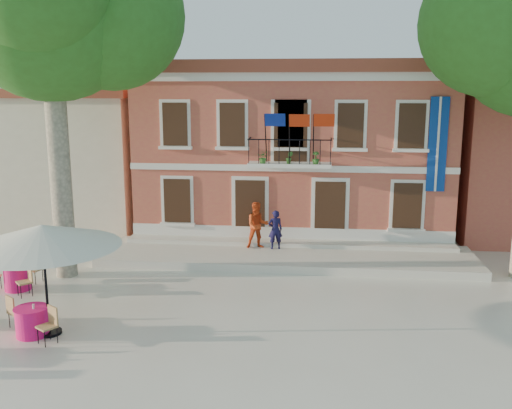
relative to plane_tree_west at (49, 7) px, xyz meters
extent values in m
plane|color=beige|center=(5.53, -1.78, -8.95)|extent=(90.00, 90.00, 0.00)
cube|color=#B55F41|center=(7.53, 8.22, -5.45)|extent=(13.00, 8.00, 7.00)
cube|color=brown|center=(7.53, 8.22, -1.70)|extent=(13.50, 8.50, 0.50)
cube|color=silver|center=(7.53, 4.27, -2.10)|extent=(13.30, 0.35, 0.35)
cube|color=silver|center=(7.53, 3.77, -5.45)|extent=(3.20, 0.90, 0.15)
cube|color=black|center=(7.53, 3.37, -4.45)|extent=(3.20, 0.04, 0.04)
cube|color=navy|center=(13.13, 4.16, -4.65)|extent=(0.70, 0.05, 3.60)
cube|color=navy|center=(6.63, 3.02, -3.70)|extent=(0.76, 0.27, 0.47)
cube|color=#B9280C|center=(7.53, 3.02, -3.70)|extent=(0.76, 0.29, 0.47)
cube|color=#B9280C|center=(8.43, 3.02, -3.70)|extent=(0.76, 0.27, 0.47)
imported|color=#26591E|center=(6.53, 3.47, -5.13)|extent=(0.43, 0.37, 0.48)
imported|color=#26591E|center=(7.53, 3.47, -5.13)|extent=(0.26, 0.21, 0.48)
imported|color=#26591E|center=(8.53, 3.47, -5.13)|extent=(0.27, 0.27, 0.48)
cube|color=beige|center=(-3.97, 9.22, -5.95)|extent=(9.00, 9.00, 6.00)
cube|color=brown|center=(-3.97, 9.22, -2.75)|extent=(9.40, 9.40, 0.40)
cube|color=silver|center=(7.53, 2.62, -8.80)|extent=(14.00, 3.40, 0.30)
cylinder|color=#A59E84|center=(0.00, 0.00, -5.09)|extent=(0.71, 0.71, 7.71)
sphere|color=#26561A|center=(0.00, 0.00, 0.08)|extent=(6.17, 6.17, 6.17)
cylinder|color=black|center=(1.63, -4.69, -8.91)|extent=(0.63, 0.63, 0.08)
cylinder|color=black|center=(1.63, -4.69, -7.63)|extent=(0.07, 0.07, 2.64)
cone|color=silver|center=(1.63, -4.69, -6.26)|extent=(4.01, 4.01, 0.58)
imported|color=#121035|center=(7.04, 3.11, -7.89)|extent=(0.63, 0.48, 1.52)
imported|color=#C73F17|center=(6.34, 3.16, -7.74)|extent=(1.04, 0.91, 1.81)
cylinder|color=#F2165E|center=(1.25, -4.83, -8.57)|extent=(0.84, 0.84, 0.75)
cylinder|color=#F2165E|center=(1.25, -4.83, -8.19)|extent=(0.90, 0.90, 0.02)
cube|color=tan|center=(0.62, -4.41, -8.47)|extent=(0.58, 0.58, 0.95)
cube|color=tan|center=(1.87, -5.25, -8.47)|extent=(0.58, 0.58, 0.95)
cylinder|color=#F2165E|center=(-0.95, -1.55, -8.57)|extent=(0.84, 0.84, 0.75)
cylinder|color=#F2165E|center=(-0.95, -1.55, -8.19)|extent=(0.90, 0.90, 0.02)
cube|color=tan|center=(-0.43, -2.09, -8.47)|extent=(0.59, 0.59, 0.95)
cube|color=tan|center=(-0.74, -0.83, -8.47)|extent=(0.52, 0.52, 0.95)
camera|label=1|loc=(8.66, -18.15, -2.55)|focal=40.00mm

